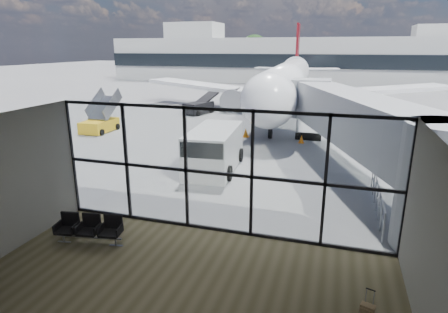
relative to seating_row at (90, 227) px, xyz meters
The scene contains 21 objects.
ground 42.25m from the seating_row, 84.71° to the left, with size 220.00×220.00×0.00m, color slate.
lounge_shell 5.20m from the seating_row, 35.07° to the right, with size 12.02×8.01×4.51m.
glass_curtain_wall 4.72m from the seating_row, 27.94° to the left, with size 12.10×0.12×4.50m.
jet_bridge 12.87m from the seating_row, 46.10° to the left, with size 8.00×16.50×4.33m.
apron_railing 11.01m from the seating_row, 30.38° to the left, with size 0.06×5.46×1.11m.
far_terminal 64.23m from the seating_row, 87.04° to the left, with size 80.00×12.20×11.00m.
tree_0 84.81m from the seating_row, 119.03° to the left, with size 4.95×4.95×7.12m.
tree_1 82.10m from the seating_row, 115.36° to the left, with size 5.61×5.61×8.07m.
tree_2 79.76m from the seating_row, 111.45° to the left, with size 6.27×6.27×9.03m.
tree_3 77.69m from the seating_row, 107.33° to the left, with size 4.95×4.95×7.12m.
tree_4 76.16m from the seating_row, 103.00° to the left, with size 5.61×5.61×8.07m.
tree_5 75.08m from the seating_row, 98.53° to the left, with size 6.27×6.27×9.03m.
seating_row is the anchor object (origin of this frame).
backpack 1.02m from the seating_row, 164.45° to the left, with size 0.33×0.32×0.42m.
airliner 31.27m from the seating_row, 85.84° to the left, with size 32.32×37.47×9.65m.
service_van 8.83m from the seating_row, 80.21° to the left, with size 2.87×5.32×2.24m.
belt_loader 25.80m from the seating_row, 102.51° to the left, with size 2.61×4.46×1.95m.
mobile_stairs 18.19m from the seating_row, 123.76° to the left, with size 2.05×3.71×2.57m.
traffic_cone_a 12.95m from the seating_row, 86.13° to the left, with size 0.37×0.37×0.53m.
traffic_cone_b 16.72m from the seating_row, 85.56° to the left, with size 0.46×0.46×0.66m.
traffic_cone_c 16.96m from the seating_row, 71.38° to the left, with size 0.39×0.39×0.56m.
Camera 1 is at (3.81, -11.67, 6.42)m, focal length 30.00 mm.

